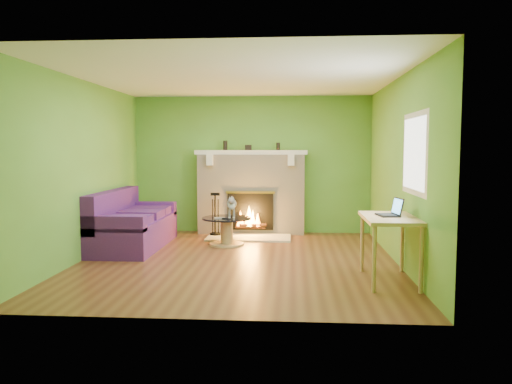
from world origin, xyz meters
TOP-DOWN VIEW (x-y plane):
  - floor at (0.00, 0.00)m, footprint 5.00×5.00m
  - ceiling at (0.00, 0.00)m, footprint 5.00×5.00m
  - wall_back at (0.00, 2.50)m, footprint 5.00×0.00m
  - wall_front at (0.00, -2.50)m, footprint 5.00×0.00m
  - wall_left at (-2.25, 0.00)m, footprint 0.00×5.00m
  - wall_right at (2.25, 0.00)m, footprint 0.00×5.00m
  - window_frame at (2.24, -0.90)m, footprint 0.00×1.20m
  - window_pane at (2.23, -0.90)m, footprint 0.00×1.06m
  - fireplace at (0.00, 2.32)m, footprint 2.10×0.46m
  - hearth at (0.00, 1.80)m, footprint 1.50×0.75m
  - mantel at (0.00, 2.30)m, footprint 2.10×0.28m
  - sofa at (-1.86, 0.86)m, footprint 0.93×2.07m
  - coffee_table at (-0.32, 1.15)m, footprint 0.82×0.82m
  - desk at (1.95, -0.99)m, footprint 0.62×1.08m
  - cat at (-0.24, 1.20)m, footprint 0.27×0.60m
  - remote_silver at (-0.42, 1.03)m, footprint 0.18×0.07m
  - remote_black at (-0.30, 0.97)m, footprint 0.16×0.13m
  - laptop at (1.93, -0.94)m, footprint 0.31×0.34m
  - fire_tools at (-0.63, 1.95)m, footprint 0.21×0.21m
  - mantel_vase_left at (-0.49, 2.33)m, footprint 0.08×0.08m
  - mantel_vase_right at (0.51, 2.33)m, footprint 0.07×0.07m
  - mantel_box at (-0.05, 2.33)m, footprint 0.12×0.08m

SIDE VIEW (x-z plane):
  - floor at x=0.00m, z-range 0.00..0.00m
  - hearth at x=0.00m, z-range 0.00..0.03m
  - coffee_table at x=-0.32m, z-range 0.04..0.50m
  - sofa at x=-1.86m, z-range -0.10..0.82m
  - fire_tools at x=-0.63m, z-range 0.03..0.81m
  - remote_black at x=-0.30m, z-range 0.46..0.48m
  - remote_silver at x=-0.42m, z-range 0.46..0.48m
  - cat at x=-0.24m, z-range 0.46..0.83m
  - desk at x=1.95m, z-range 0.30..1.10m
  - fireplace at x=0.00m, z-range -0.02..1.56m
  - laptop at x=1.93m, z-range 0.80..1.02m
  - wall_back at x=0.00m, z-range -1.20..3.80m
  - wall_front at x=0.00m, z-range -1.20..3.80m
  - wall_left at x=-2.25m, z-range -1.20..3.80m
  - wall_right at x=2.25m, z-range -1.20..3.80m
  - mantel at x=0.00m, z-range 1.50..1.58m
  - window_frame at x=2.24m, z-range 0.95..2.15m
  - window_pane at x=2.23m, z-range 1.02..2.08m
  - mantel_box at x=-0.05m, z-range 1.58..1.68m
  - mantel_vase_right at x=0.51m, z-range 1.58..1.72m
  - mantel_vase_left at x=-0.49m, z-range 1.58..1.76m
  - ceiling at x=0.00m, z-range 2.60..2.60m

